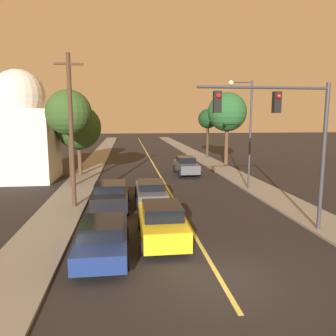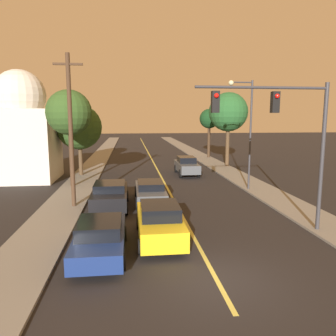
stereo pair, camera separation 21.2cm
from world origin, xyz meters
The scene contains 17 objects.
ground_plane centered at (0.00, 0.00, 0.00)m, with size 200.00×200.00×0.00m, color black.
road_surface centered at (0.00, 36.00, 0.01)m, with size 10.85×80.00×0.01m.
sidewalk_left centered at (-6.67, 36.00, 0.06)m, with size 2.50×80.00×0.12m.
sidewalk_right centered at (6.67, 36.00, 0.06)m, with size 2.50×80.00×0.12m.
car_near_lane_front centered at (-1.52, 3.71, 0.82)m, with size 1.92×4.62×1.63m.
car_near_lane_second centered at (-1.52, 10.01, 0.74)m, with size 1.86×4.76×1.37m.
car_outer_lane_front centered at (-3.90, 2.38, 0.74)m, with size 1.94×4.64×1.43m.
car_outer_lane_second centered at (-3.90, 9.00, 0.82)m, with size 2.06×4.71×1.55m.
car_far_oncoming centered at (2.44, 19.66, 0.86)m, with size 1.84×4.70×1.65m.
traffic_signal_mast centered at (3.95, 3.92, 4.88)m, with size 5.92×0.42×6.61m.
streetlamp_right centered at (5.39, 12.69, 4.97)m, with size 1.76×0.36×7.65m.
utility_pole_left centered at (-6.02, 9.36, 4.59)m, with size 1.60×0.24×8.60m.
tree_left_near centered at (-7.07, 15.07, 5.56)m, with size 3.30×3.30×7.12m.
tree_left_far centered at (-7.13, 20.08, 4.37)m, with size 3.95×3.95×6.25m.
tree_right_near centered at (7.42, 31.61, 4.98)m, with size 2.48×2.48×6.20m.
tree_right_far centered at (7.57, 23.98, 5.77)m, with size 4.07×4.07×7.71m.
domed_building_left centered at (-11.58, 18.77, 4.15)m, with size 5.32×5.32×9.08m.
Camera 1 is at (-2.94, -9.68, 5.22)m, focal length 35.00 mm.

